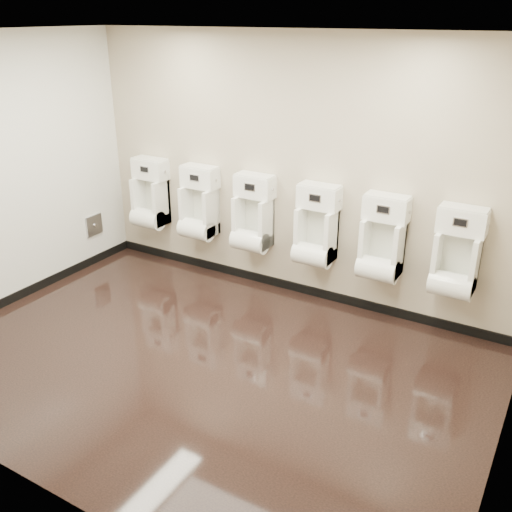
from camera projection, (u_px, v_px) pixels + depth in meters
The scene contains 13 objects.
ground at pixel (202, 363), 5.19m from camera, with size 5.00×3.50×0.00m, color black.
ceiling at pixel (188, 33), 4.08m from camera, with size 5.00×3.50×0.00m, color silver.
back_wall at pixel (294, 170), 6.02m from camera, with size 5.00×0.02×2.80m, color #B8AC94.
front_wall at pixel (14, 306), 3.25m from camera, with size 5.00×0.02×2.80m, color #B8AC94.
skirting_back at pixel (290, 286), 6.54m from camera, with size 5.00×0.02×0.10m, color black.
skirting_left at pixel (19, 295), 6.33m from camera, with size 0.02×3.50×0.10m, color black.
access_panel at pixel (94, 225), 7.09m from camera, with size 0.04×0.25×0.25m.
urinal_0 at pixel (150, 199), 7.01m from camera, with size 0.45×0.34×0.84m.
urinal_1 at pixel (199, 208), 6.66m from camera, with size 0.45×0.34×0.84m.
urinal_2 at pixel (253, 219), 6.32m from camera, with size 0.45×0.34×0.84m.
urinal_3 at pixel (316, 231), 5.96m from camera, with size 0.45×0.34×0.84m.
urinal_4 at pixel (382, 244), 5.63m from camera, with size 0.45×0.34×0.84m.
urinal_5 at pixel (456, 259), 5.29m from camera, with size 0.45×0.34×0.84m.
Camera 1 is at (2.64, -3.52, 2.94)m, focal length 40.00 mm.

